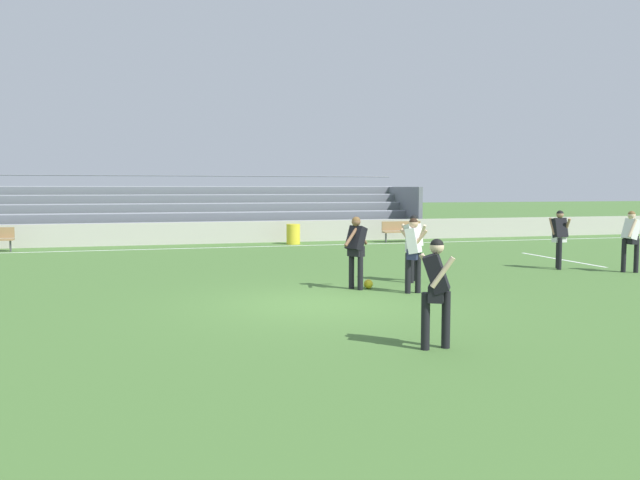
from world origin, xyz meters
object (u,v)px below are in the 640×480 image
Objects in this scene: trash_bin at (293,234)px; player_white_trailing_run at (631,236)px; player_white_on_ball at (413,248)px; soccer_ball at (368,284)px; player_dark_overlapping at (436,284)px; bleacher_stand at (160,211)px; bench_centre_sideline at (402,229)px; player_dark_dropping_back at (559,234)px; player_dark_wide_left at (356,246)px; player_white_wide_right at (413,242)px.

player_white_trailing_run is at bearing -57.75° from trash_bin.
player_white_on_ball reaches higher than soccer_ball.
trash_bin is at bearing 85.47° from soccer_ball.
bleacher_stand is at bearing 98.96° from player_dark_overlapping.
player_white_on_ball reaches higher than bench_centre_sideline.
player_dark_wide_left is at bearing -164.08° from player_dark_dropping_back.
player_dark_dropping_back is at bearing -60.72° from trash_bin.
player_dark_overlapping is (3.42, -21.67, -0.32)m from bleacher_stand.
bench_centre_sideline is 1.06× the size of player_dark_wide_left.
player_dark_overlapping is 5.61m from player_dark_wide_left.
player_dark_wide_left reaches higher than bench_centre_sideline.
trash_bin is 12.04m from soccer_ball.
player_white_on_ball is 0.99× the size of player_dark_wide_left.
player_white_wide_right is 1.73m from player_white_on_ball.
player_dark_dropping_back is at bearing 13.54° from player_white_wide_right.
bench_centre_sideline is 11.26m from player_white_trailing_run.
bleacher_stand is 21.94m from player_dark_overlapping.
trash_bin is at bearing 119.28° from player_dark_dropping_back.
player_dark_overlapping reaches higher than bench_centre_sideline.
bench_centre_sideline is 9.88m from player_dark_dropping_back.
trash_bin is 11.53m from player_dark_dropping_back.
player_dark_dropping_back is at bearing -85.29° from bench_centre_sideline.
player_white_on_ball reaches higher than player_white_wide_right.
player_white_wide_right is 5.28m from player_dark_dropping_back.
player_white_wide_right is at bearing -69.27° from bleacher_stand.
bench_centre_sideline is 13.14m from soccer_ball.
bleacher_stand is 6.76m from trash_bin.
player_white_on_ball is 0.99× the size of player_dark_dropping_back.
bench_centre_sideline reaches higher than trash_bin.
player_dark_dropping_back is (5.63, -10.04, 0.60)m from trash_bin.
soccer_ball is at bearing -74.82° from bleacher_stand.
bleacher_stand is 13.42× the size of bench_centre_sideline.
bench_centre_sideline is 1.07× the size of player_white_wide_right.
bleacher_stand is 14.26× the size of player_white_on_ball.
soccer_ball is at bearing -116.07° from bench_centre_sideline.
player_dark_dropping_back is at bearing 45.04° from player_dark_overlapping.
player_dark_wide_left is at bearing -75.89° from bleacher_stand.
trash_bin is at bearing 83.98° from player_dark_wide_left.
player_white_trailing_run reaches higher than player_dark_dropping_back.
player_dark_dropping_back reaches higher than player_white_on_ball.
player_dark_overlapping reaches higher than trash_bin.
player_white_trailing_run reaches higher than soccer_ball.
bleacher_stand is 11.03m from bench_centre_sideline.
player_white_wide_right is at bearing -166.46° from player_dark_dropping_back.
player_white_trailing_run is at bearing 5.37° from player_dark_wide_left.
player_white_wide_right is 0.99× the size of player_dark_wide_left.
player_white_trailing_run is 7.84× the size of soccer_ball.
player_white_on_ball reaches higher than player_dark_overlapping.
player_white_trailing_run is at bearing -39.17° from player_dark_dropping_back.
trash_bin is at bearing -37.59° from bleacher_stand.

